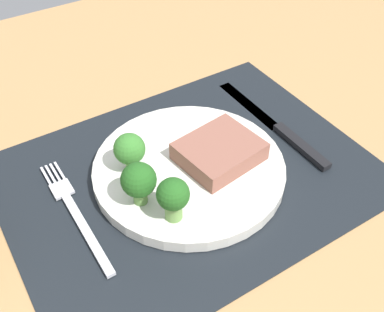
% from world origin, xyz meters
% --- Properties ---
extents(ground_plane, '(1.40, 1.10, 0.03)m').
position_xyz_m(ground_plane, '(0.00, 0.00, -0.01)').
color(ground_plane, tan).
extents(placemat, '(0.45, 0.35, 0.00)m').
position_xyz_m(placemat, '(0.00, 0.00, 0.00)').
color(placemat, black).
rests_on(placemat, ground_plane).
extents(plate, '(0.24, 0.24, 0.02)m').
position_xyz_m(plate, '(0.00, 0.00, 0.01)').
color(plate, silver).
rests_on(plate, placemat).
extents(steak, '(0.11, 0.09, 0.02)m').
position_xyz_m(steak, '(0.04, -0.01, 0.03)').
color(steak, '#8C5647').
rests_on(steak, plate).
extents(broccoli_front_edge, '(0.04, 0.04, 0.06)m').
position_xyz_m(broccoli_front_edge, '(-0.06, -0.06, 0.05)').
color(broccoli_front_edge, '#6B994C').
rests_on(broccoli_front_edge, plate).
extents(broccoli_back_left, '(0.04, 0.04, 0.05)m').
position_xyz_m(broccoli_back_left, '(-0.06, 0.03, 0.05)').
color(broccoli_back_left, '#5B8942').
rests_on(broccoli_back_left, plate).
extents(broccoli_near_fork, '(0.04, 0.04, 0.06)m').
position_xyz_m(broccoli_near_fork, '(-0.08, -0.02, 0.05)').
color(broccoli_near_fork, '#5B8942').
rests_on(broccoli_near_fork, plate).
extents(fork, '(0.02, 0.19, 0.01)m').
position_xyz_m(fork, '(-0.15, 0.01, 0.01)').
color(fork, silver).
rests_on(fork, placemat).
extents(knife, '(0.02, 0.23, 0.01)m').
position_xyz_m(knife, '(0.15, 0.01, 0.01)').
color(knife, black).
rests_on(knife, placemat).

